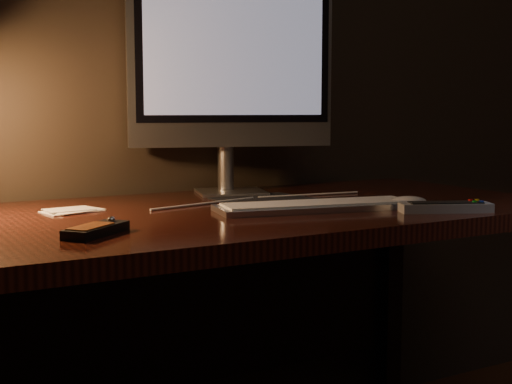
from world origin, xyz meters
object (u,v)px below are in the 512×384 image
tv_remote (446,207)px  monitor (231,66)px  mouse (408,203)px  desk (219,258)px  keyboard (317,206)px  media_remote (96,229)px

tv_remote → monitor: bearing=139.9°
mouse → tv_remote: bearing=-61.2°
desk → monitor: 0.52m
desk → keyboard: 0.28m
desk → keyboard: (0.16, -0.18, 0.14)m
desk → mouse: 0.47m
desk → media_remote: bearing=-146.5°
keyboard → desk: bearing=144.2°
keyboard → tv_remote: tv_remote is taller
desk → tv_remote: bearing=-42.3°
desk → mouse: mouse is taller
mouse → desk: bearing=172.6°
keyboard → tv_remote: 0.29m
desk → monitor: (0.13, 0.19, 0.47)m
mouse → media_remote: size_ratio=0.61×
desk → keyboard: bearing=-47.1°
keyboard → media_remote: 0.55m
media_remote → monitor: bearing=1.5°
keyboard → media_remote: (-0.54, -0.07, 0.00)m
mouse → tv_remote: 0.12m
monitor → mouse: bearing=-43.8°
monitor → media_remote: size_ratio=3.94×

